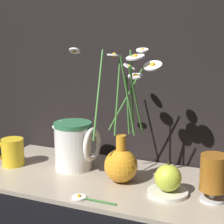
{
  "coord_description": "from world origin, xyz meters",
  "views": [
    {
      "loc": [
        0.4,
        -0.91,
        0.42
      ],
      "look_at": [
        0.01,
        0.0,
        0.2
      ],
      "focal_mm": 60.0,
      "sensor_mm": 36.0,
      "label": 1
    }
  ],
  "objects_px": {
    "tea_glass": "(214,174)",
    "orange_fruit": "(168,178)",
    "vase_with_flowers": "(122,156)",
    "yellow_mug": "(12,152)",
    "ceramic_pitcher": "(74,144)"
  },
  "relations": [
    {
      "from": "yellow_mug",
      "to": "ceramic_pitcher",
      "type": "bearing_deg",
      "value": 14.43
    },
    {
      "from": "tea_glass",
      "to": "ceramic_pitcher",
      "type": "bearing_deg",
      "value": 171.53
    },
    {
      "from": "tea_glass",
      "to": "vase_with_flowers",
      "type": "bearing_deg",
      "value": 175.1
    },
    {
      "from": "yellow_mug",
      "to": "vase_with_flowers",
      "type": "bearing_deg",
      "value": 1.38
    },
    {
      "from": "ceramic_pitcher",
      "to": "tea_glass",
      "type": "distance_m",
      "value": 0.42
    },
    {
      "from": "vase_with_flowers",
      "to": "orange_fruit",
      "type": "distance_m",
      "value": 0.14
    },
    {
      "from": "tea_glass",
      "to": "yellow_mug",
      "type": "bearing_deg",
      "value": 178.82
    },
    {
      "from": "ceramic_pitcher",
      "to": "orange_fruit",
      "type": "height_order",
      "value": "ceramic_pitcher"
    },
    {
      "from": "vase_with_flowers",
      "to": "orange_fruit",
      "type": "height_order",
      "value": "vase_with_flowers"
    },
    {
      "from": "vase_with_flowers",
      "to": "orange_fruit",
      "type": "bearing_deg",
      "value": -12.44
    },
    {
      "from": "yellow_mug",
      "to": "ceramic_pitcher",
      "type": "distance_m",
      "value": 0.2
    },
    {
      "from": "ceramic_pitcher",
      "to": "yellow_mug",
      "type": "bearing_deg",
      "value": -165.57
    },
    {
      "from": "tea_glass",
      "to": "orange_fruit",
      "type": "distance_m",
      "value": 0.11
    },
    {
      "from": "yellow_mug",
      "to": "tea_glass",
      "type": "bearing_deg",
      "value": -1.18
    },
    {
      "from": "vase_with_flowers",
      "to": "orange_fruit",
      "type": "xyz_separation_m",
      "value": [
        0.14,
        -0.03,
        -0.03
      ]
    }
  ]
}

